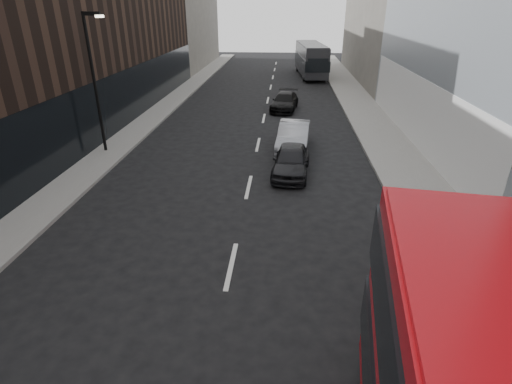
% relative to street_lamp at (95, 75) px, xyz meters
% --- Properties ---
extents(sidewalk_right, '(3.00, 80.00, 0.15)m').
position_rel_street_lamp_xyz_m(sidewalk_right, '(15.72, 7.00, -4.11)').
color(sidewalk_right, slate).
rests_on(sidewalk_right, ground).
extents(sidewalk_left, '(2.00, 80.00, 0.15)m').
position_rel_street_lamp_xyz_m(sidewalk_left, '(0.22, 7.00, -4.11)').
color(sidewalk_left, slate).
rests_on(sidewalk_left, ground).
extents(building_left_mid, '(5.00, 24.00, 14.00)m').
position_rel_street_lamp_xyz_m(building_left_mid, '(-3.28, 12.00, 2.82)').
color(building_left_mid, black).
rests_on(building_left_mid, ground).
extents(building_left_far, '(5.00, 20.00, 13.00)m').
position_rel_street_lamp_xyz_m(building_left_far, '(-3.28, 34.00, 2.32)').
color(building_left_far, '#615C55').
rests_on(building_left_far, ground).
extents(street_lamp, '(1.06, 0.22, 7.00)m').
position_rel_street_lamp_xyz_m(street_lamp, '(0.00, 0.00, 0.00)').
color(street_lamp, black).
rests_on(street_lamp, sidewalk_left).
extents(grey_bus, '(3.44, 11.02, 3.51)m').
position_rel_street_lamp_xyz_m(grey_bus, '(12.44, 27.31, -2.30)').
color(grey_bus, black).
rests_on(grey_bus, ground).
extents(car_a, '(1.99, 4.25, 1.41)m').
position_rel_street_lamp_xyz_m(car_a, '(10.11, -2.30, -3.48)').
color(car_a, black).
rests_on(car_a, ground).
extents(car_b, '(2.06, 4.84, 1.55)m').
position_rel_street_lamp_xyz_m(car_b, '(10.26, 1.21, -3.41)').
color(car_b, gray).
rests_on(car_b, ground).
extents(car_c, '(2.40, 4.63, 1.28)m').
position_rel_street_lamp_xyz_m(car_c, '(9.68, 10.70, -3.54)').
color(car_c, black).
rests_on(car_c, ground).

